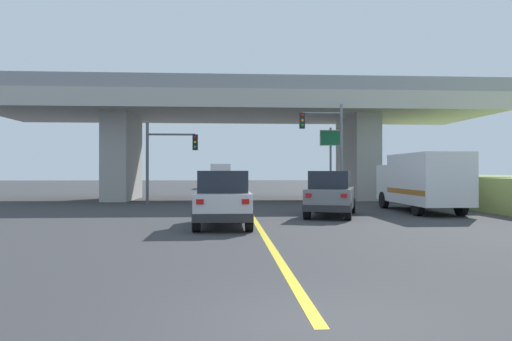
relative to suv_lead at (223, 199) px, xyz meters
name	(u,v)px	position (x,y,z in m)	size (l,w,h in m)	color
ground	(242,199)	(1.29, 17.84, -1.01)	(160.00, 160.00, 0.00)	#353538
overpass_bridge	(242,119)	(1.29, 17.84, 4.76)	(34.80, 10.43, 8.06)	#B7B5AD
lane_divider_stripe	(256,222)	(1.29, 1.56, -1.01)	(0.20, 26.63, 0.01)	yellow
suv_lead	(223,199)	(0.00, 0.00, 0.00)	(1.99, 4.47, 2.02)	silver
suv_crossing	(331,194)	(4.80, 3.87, 0.00)	(3.24, 5.10, 2.02)	slate
box_truck	(422,181)	(9.72, 5.76, 0.52)	(2.33, 6.98, 2.86)	silver
traffic_signal_nearside	(328,140)	(6.42, 12.09, 2.91)	(2.69, 0.36, 6.16)	slate
traffic_signal_farside	(166,153)	(-3.55, 12.61, 2.14)	(3.17, 0.36, 5.01)	#56595E
highway_sign	(331,147)	(7.17, 14.86, 2.61)	(1.49, 0.17, 4.95)	slate
semi_truck_distant	(221,175)	(-0.42, 42.57, 0.54)	(2.33, 7.36, 2.90)	red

